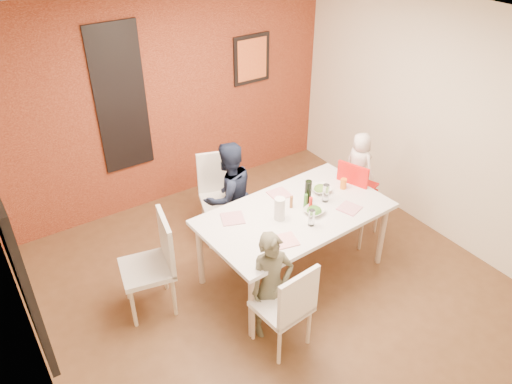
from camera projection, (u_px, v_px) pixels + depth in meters
ground at (272, 288)px, 5.29m from camera, size 4.50×4.50×0.00m
ceiling at (278, 29)px, 3.82m from camera, size 4.50×4.50×0.02m
wall_back at (168, 100)px, 6.12m from camera, size 4.50×0.02×2.70m
wall_front at (492, 343)px, 2.98m from camera, size 4.50×0.02×2.70m
wall_left at (14, 272)px, 3.51m from camera, size 0.02×4.50×2.70m
wall_right at (437, 121)px, 5.60m from camera, size 0.02×4.50×2.70m
brick_accent_wall at (169, 100)px, 6.11m from camera, size 4.50×0.02×2.70m
picture_window_frame at (5, 233)px, 3.55m from camera, size 0.05×1.70×1.30m
picture_window_pane at (7, 233)px, 3.56m from camera, size 0.02×1.55×1.15m
glassblock_strip at (121, 100)px, 5.74m from camera, size 0.55×0.03×1.70m
glassblock_surround at (121, 100)px, 5.73m from camera, size 0.60×0.03×1.76m
art_print_frame at (252, 59)px, 6.49m from camera, size 0.54×0.03×0.64m
art_print_canvas at (252, 59)px, 6.48m from camera, size 0.44×0.01×0.54m
dining_table at (295, 218)px, 5.10m from camera, size 1.99×1.17×0.80m
chair_near at (288, 305)px, 4.35m from camera, size 0.48×0.48×0.96m
chair_far at (220, 191)px, 5.81m from camera, size 0.60×0.60×1.03m
chair_left at (155, 260)px, 4.78m from camera, size 0.57×0.57×1.04m
high_chair at (355, 192)px, 5.69m from camera, size 0.56×0.56×1.05m
child_near at (271, 286)px, 4.50m from camera, size 0.46×0.36×1.14m
child_far at (229, 196)px, 5.58m from camera, size 0.68×0.56×1.31m
toddler at (359, 164)px, 5.52m from camera, size 0.26×0.38×0.74m
plate_near_left at (285, 240)px, 4.67m from camera, size 0.26×0.26×0.01m
plate_far_mid at (279, 194)px, 5.33m from camera, size 0.22×0.22×0.01m
plate_near_right at (349, 208)px, 5.11m from camera, size 0.25×0.25×0.01m
plate_far_left at (233, 218)px, 4.96m from camera, size 0.28×0.28×0.01m
salad_bowl_a at (314, 211)px, 5.03m from camera, size 0.25×0.25×0.05m
salad_bowl_b at (321, 189)px, 5.37m from camera, size 0.26×0.26×0.05m
wine_bottle at (308, 192)px, 5.13m from camera, size 0.07×0.07×0.27m
wine_glass_a at (311, 218)px, 4.83m from camera, size 0.06×0.06×0.18m
wine_glass_b at (326, 193)px, 5.18m from camera, size 0.07×0.07×0.20m
paper_towel_roll at (280, 209)px, 4.90m from camera, size 0.11×0.11×0.24m
condiment_red at (311, 203)px, 5.07m from camera, size 0.04×0.04×0.14m
condiment_green at (305, 201)px, 5.09m from camera, size 0.04×0.04×0.16m
condiment_brown at (291, 202)px, 5.10m from camera, size 0.03×0.03×0.13m
sippy_cup at (343, 184)px, 5.41m from camera, size 0.07×0.07×0.12m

